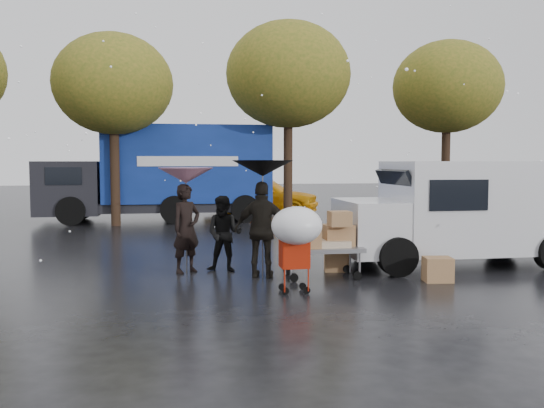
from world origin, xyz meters
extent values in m
plane|color=black|center=(0.00, 0.00, 0.00)|extent=(90.00, 90.00, 0.00)
imported|color=black|center=(-1.24, 1.20, 0.88)|extent=(0.76, 0.72, 1.75)
imported|color=black|center=(-0.49, 1.19, 0.76)|extent=(0.87, 0.76, 1.52)
imported|color=black|center=(0.17, 0.45, 0.91)|extent=(1.15, 0.74, 1.82)
cylinder|color=#4C4C4C|center=(-1.24, 1.20, 0.96)|extent=(0.02, 0.02, 1.92)
cone|color=#E25D8F|center=(-1.24, 1.20, 1.92)|extent=(1.09, 1.09, 0.30)
sphere|color=#4C4C4C|center=(-1.24, 1.20, 1.95)|extent=(0.06, 0.06, 0.06)
cylinder|color=#4C4C4C|center=(0.17, 0.45, 1.04)|extent=(0.02, 0.02, 2.07)
cone|color=black|center=(0.17, 0.45, 2.07)|extent=(1.16, 1.16, 0.30)
sphere|color=#4C4C4C|center=(0.17, 0.45, 2.10)|extent=(0.06, 0.06, 0.06)
cube|color=slate|center=(1.28, 0.28, 0.55)|extent=(1.50, 0.80, 0.08)
cylinder|color=slate|center=(0.53, 0.28, 0.80)|extent=(0.04, 0.04, 0.60)
cube|color=olive|center=(1.63, 0.38, 0.79)|extent=(0.55, 0.45, 0.40)
cube|color=olive|center=(0.98, 0.18, 0.77)|extent=(0.45, 0.40, 0.35)
cube|color=olive|center=(1.58, 0.13, 1.13)|extent=(0.40, 0.35, 0.28)
cube|color=tan|center=(1.33, 0.28, 0.65)|extent=(0.90, 0.55, 0.12)
cylinder|color=black|center=(0.68, -0.04, 0.08)|extent=(0.16, 0.05, 0.16)
cylinder|color=black|center=(0.68, 0.60, 0.08)|extent=(0.16, 0.05, 0.16)
cylinder|color=black|center=(1.88, -0.04, 0.08)|extent=(0.16, 0.05, 0.16)
cylinder|color=black|center=(1.88, 0.60, 0.08)|extent=(0.16, 0.05, 0.16)
cube|color=#AE1F09|center=(0.52, -0.84, 0.65)|extent=(0.47, 0.41, 0.45)
cylinder|color=#AE1F09|center=(0.52, -1.03, 1.02)|extent=(0.42, 0.02, 0.02)
cylinder|color=#4C4C4C|center=(0.52, -1.03, 0.95)|extent=(0.02, 0.02, 0.60)
ellipsoid|color=white|center=(0.52, -1.03, 1.15)|extent=(0.84, 0.84, 0.63)
cylinder|color=black|center=(0.34, -1.00, 0.06)|extent=(0.12, 0.04, 0.12)
cylinder|color=black|center=(0.34, -0.68, 0.06)|extent=(0.12, 0.04, 0.12)
cylinder|color=black|center=(0.70, -1.00, 0.06)|extent=(0.12, 0.04, 0.12)
cylinder|color=black|center=(0.70, -0.68, 0.06)|extent=(0.12, 0.04, 0.12)
cube|color=silver|center=(4.94, 1.11, 1.25)|extent=(3.80, 2.00, 1.90)
cube|color=silver|center=(2.54, 1.11, 0.85)|extent=(1.20, 1.95, 1.10)
cube|color=black|center=(3.09, 1.11, 1.70)|extent=(0.37, 1.70, 0.67)
cube|color=slate|center=(1.99, 1.11, 0.45)|extent=(0.12, 1.90, 0.25)
cylinder|color=black|center=(2.74, 0.16, 0.38)|extent=(0.76, 0.28, 0.76)
cylinder|color=black|center=(2.74, 2.06, 0.38)|extent=(0.76, 0.28, 0.76)
cylinder|color=black|center=(6.04, 2.06, 0.38)|extent=(0.76, 0.28, 0.76)
cube|color=navy|center=(-1.02, 11.41, 2.10)|extent=(6.00, 2.50, 2.80)
cube|color=black|center=(-5.22, 11.41, 1.25)|extent=(2.20, 2.40, 1.90)
cube|color=black|center=(-2.02, 11.41, 0.55)|extent=(8.00, 2.30, 0.35)
cube|color=silver|center=(-1.02, 10.15, 2.20)|extent=(3.50, 0.03, 0.35)
cylinder|color=black|center=(-5.02, 10.26, 0.50)|extent=(1.00, 0.30, 1.00)
cylinder|color=black|center=(-5.02, 12.56, 0.50)|extent=(1.00, 0.30, 1.00)
cylinder|color=black|center=(0.98, 10.26, 0.50)|extent=(1.00, 0.30, 1.00)
cylinder|color=black|center=(0.98, 12.56, 0.50)|extent=(1.00, 0.30, 1.00)
cube|color=olive|center=(3.28, -0.42, 0.22)|extent=(0.55, 0.47, 0.45)
cube|color=olive|center=(1.73, 0.86, 0.19)|extent=(0.54, 0.46, 0.37)
imported|color=#FCAB0D|center=(2.03, 13.28, 0.80)|extent=(5.06, 3.49, 1.60)
cylinder|color=black|center=(-3.50, 10.00, 2.24)|extent=(0.32, 0.32, 4.48)
ellipsoid|color=#405418|center=(-3.50, 10.00, 4.80)|extent=(4.00, 4.00, 3.40)
cylinder|color=black|center=(2.50, 10.00, 2.45)|extent=(0.32, 0.32, 4.90)
ellipsoid|color=#405418|center=(2.50, 10.00, 5.25)|extent=(4.40, 4.40, 3.74)
cylinder|color=black|center=(8.50, 10.00, 2.31)|extent=(0.32, 0.32, 4.62)
ellipsoid|color=#405418|center=(8.50, 10.00, 4.95)|extent=(4.00, 4.00, 3.40)
camera|label=1|loc=(-1.40, -10.20, 2.20)|focal=38.00mm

